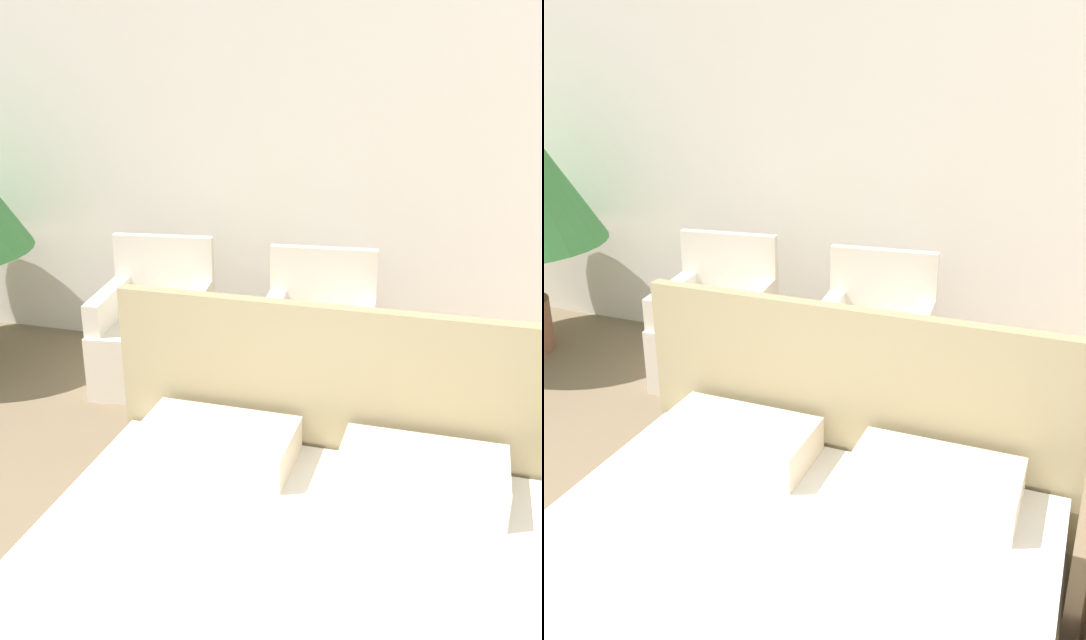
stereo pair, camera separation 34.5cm
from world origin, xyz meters
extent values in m
cube|color=silver|center=(0.00, 4.16, 1.45)|extent=(10.00, 0.06, 2.90)
cube|color=tan|center=(0.70, 2.19, 0.56)|extent=(1.72, 0.06, 1.12)
cube|color=beige|center=(0.32, 1.95, 0.61)|extent=(0.58, 0.33, 0.14)
cube|color=beige|center=(1.08, 1.95, 0.61)|extent=(0.58, 0.33, 0.14)
cube|color=silver|center=(-0.67, 3.50, 0.20)|extent=(0.73, 0.75, 0.41)
cube|color=silver|center=(-0.71, 3.80, 0.64)|extent=(0.65, 0.14, 0.47)
cube|color=silver|center=(-0.94, 3.46, 0.51)|extent=(0.18, 0.61, 0.19)
cube|color=silver|center=(-0.40, 3.54, 0.51)|extent=(0.18, 0.61, 0.19)
cube|color=silver|center=(0.36, 3.50, 0.20)|extent=(0.71, 0.73, 0.41)
cube|color=silver|center=(0.33, 3.80, 0.64)|extent=(0.65, 0.13, 0.47)
cube|color=silver|center=(0.09, 3.47, 0.51)|extent=(0.16, 0.61, 0.19)
cube|color=silver|center=(0.63, 3.53, 0.51)|extent=(0.16, 0.61, 0.19)
cylinder|color=gold|center=(-0.16, 3.48, 0.23)|extent=(0.34, 0.34, 0.45)
camera|label=1|loc=(1.15, -0.23, 2.02)|focal=40.00mm
camera|label=2|loc=(1.48, -0.12, 2.02)|focal=40.00mm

